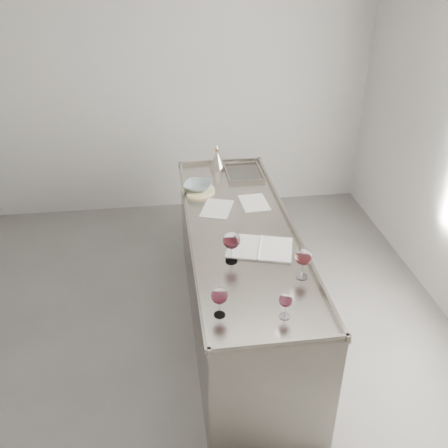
{
  "coord_description": "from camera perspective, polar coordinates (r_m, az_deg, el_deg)",
  "views": [
    {
      "loc": [
        -0.04,
        -2.74,
        2.79
      ],
      "look_at": [
        0.37,
        0.24,
        1.02
      ],
      "focal_mm": 40.0,
      "sensor_mm": 36.0,
      "label": 1
    }
  ],
  "objects": [
    {
      "name": "room_shell",
      "position": [
        3.07,
        -6.19,
        3.37
      ],
      "size": [
        4.54,
        5.04,
        2.84
      ],
      "color": "#565451",
      "rests_on": "ground"
    },
    {
      "name": "counter",
      "position": [
        3.86,
        1.86,
        -6.47
      ],
      "size": [
        0.77,
        2.42,
        0.97
      ],
      "color": "gray",
      "rests_on": "ground"
    },
    {
      "name": "wine_glass_left",
      "position": [
        2.74,
        -0.52,
        -8.26
      ],
      "size": [
        0.09,
        0.09,
        0.19
      ],
      "rotation": [
        0.0,
        0.0,
        -0.19
      ],
      "color": "white",
      "rests_on": "counter"
    },
    {
      "name": "wine_glass_middle",
      "position": [
        3.16,
        0.87,
        -1.95
      ],
      "size": [
        0.11,
        0.11,
        0.22
      ],
      "rotation": [
        0.0,
        0.0,
        -0.32
      ],
      "color": "white",
      "rests_on": "counter"
    },
    {
      "name": "wine_glass_right",
      "position": [
        3.06,
        9.08,
        -3.81
      ],
      "size": [
        0.1,
        0.1,
        0.21
      ],
      "rotation": [
        0.0,
        0.0,
        -0.34
      ],
      "color": "white",
      "rests_on": "counter"
    },
    {
      "name": "wine_glass_small",
      "position": [
        2.77,
        7.07,
        -8.71
      ],
      "size": [
        0.08,
        0.08,
        0.16
      ],
      "rotation": [
        0.0,
        0.0,
        0.22
      ],
      "color": "white",
      "rests_on": "counter"
    },
    {
      "name": "notebook",
      "position": [
        3.37,
        4.1,
        -2.73
      ],
      "size": [
        0.5,
        0.41,
        0.02
      ],
      "rotation": [
        0.0,
        0.0,
        -0.28
      ],
      "color": "silver",
      "rests_on": "counter"
    },
    {
      "name": "loose_paper_top",
      "position": [
        3.94,
        3.47,
        2.47
      ],
      "size": [
        0.22,
        0.3,
        0.0
      ],
      "primitive_type": "cube",
      "rotation": [
        0.0,
        0.0,
        0.06
      ],
      "color": "silver",
      "rests_on": "counter"
    },
    {
      "name": "loose_paper_under",
      "position": [
        3.85,
        -0.81,
        1.8
      ],
      "size": [
        0.3,
        0.36,
        0.0
      ],
      "primitive_type": "cube",
      "rotation": [
        0.0,
        0.0,
        -0.33
      ],
      "color": "silver",
      "rests_on": "counter"
    },
    {
      "name": "trivet",
      "position": [
        4.11,
        -3.0,
        3.86
      ],
      "size": [
        0.33,
        0.33,
        0.02
      ],
      "primitive_type": "cylinder",
      "rotation": [
        0.0,
        0.0,
        0.23
      ],
      "color": "beige",
      "rests_on": "counter"
    },
    {
      "name": "ceramic_bowl",
      "position": [
        4.1,
        -3.01,
        4.33
      ],
      "size": [
        0.29,
        0.29,
        0.06
      ],
      "primitive_type": "imported",
      "rotation": [
        0.0,
        0.0,
        -0.34
      ],
      "color": "gray",
      "rests_on": "trivet"
    },
    {
      "name": "wine_funnel",
      "position": [
        4.51,
        -0.79,
        7.23
      ],
      "size": [
        0.16,
        0.16,
        0.23
      ],
      "rotation": [
        0.0,
        0.0,
        -0.29
      ],
      "color": "#B1A89E",
      "rests_on": "counter"
    }
  ]
}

